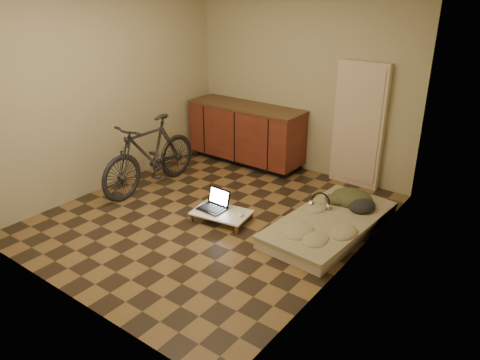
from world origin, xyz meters
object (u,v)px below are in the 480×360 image
Objects in this scene: lap_desk at (221,213)px; laptop at (215,204)px; futon at (330,224)px; bicycle at (150,151)px.

lap_desk is 2.27× the size of laptop.
bicycle is at bearing -167.15° from futon.
bicycle reaches higher than laptop.
laptop reaches higher than futon.
bicycle is 1.29m from laptop.
futon is at bearing 9.10° from bicycle.
futon reaches higher than lap_desk.
lap_desk is at bearing -6.62° from bicycle.
bicycle is 1.43m from lap_desk.
futon is 2.49× the size of lap_desk.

